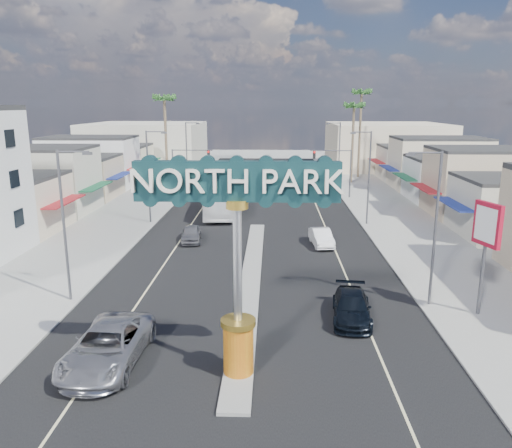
# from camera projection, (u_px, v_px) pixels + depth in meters

# --- Properties ---
(ground) EXTENTS (160.00, 160.00, 0.00)m
(ground) POSITION_uv_depth(u_px,v_px,m) (258.00, 224.00, 48.91)
(ground) COLOR gray
(ground) RESTS_ON ground
(road) EXTENTS (20.00, 120.00, 0.01)m
(road) POSITION_uv_depth(u_px,v_px,m) (258.00, 224.00, 48.90)
(road) COLOR black
(road) RESTS_ON ground
(median_island) EXTENTS (1.30, 30.00, 0.16)m
(median_island) POSITION_uv_depth(u_px,v_px,m) (251.00, 279.00, 33.35)
(median_island) COLOR gray
(median_island) RESTS_ON ground
(sidewalk_left) EXTENTS (8.00, 120.00, 0.12)m
(sidewalk_left) POSITION_uv_depth(u_px,v_px,m) (117.00, 222.00, 49.34)
(sidewalk_left) COLOR gray
(sidewalk_left) RESTS_ON ground
(sidewalk_right) EXTENTS (8.00, 120.00, 0.12)m
(sidewalk_right) POSITION_uv_depth(u_px,v_px,m) (402.00, 224.00, 48.44)
(sidewalk_right) COLOR gray
(sidewalk_right) RESTS_ON ground
(storefront_row_left) EXTENTS (12.00, 42.00, 6.00)m
(storefront_row_left) POSITION_uv_depth(u_px,v_px,m) (67.00, 174.00, 61.60)
(storefront_row_left) COLOR beige
(storefront_row_left) RESTS_ON ground
(storefront_row_right) EXTENTS (12.00, 42.00, 6.00)m
(storefront_row_right) POSITION_uv_depth(u_px,v_px,m) (460.00, 176.00, 60.05)
(storefront_row_right) COLOR #B7B29E
(storefront_row_right) RESTS_ON ground
(backdrop_far_left) EXTENTS (20.00, 20.00, 8.00)m
(backdrop_far_left) POSITION_uv_depth(u_px,v_px,m) (147.00, 145.00, 92.39)
(backdrop_far_left) COLOR #B7B29E
(backdrop_far_left) RESTS_ON ground
(backdrop_far_right) EXTENTS (20.00, 20.00, 8.00)m
(backdrop_far_right) POSITION_uv_depth(u_px,v_px,m) (385.00, 146.00, 90.96)
(backdrop_far_right) COLOR beige
(backdrop_far_right) RESTS_ON ground
(gateway_sign) EXTENTS (8.20, 1.50, 9.15)m
(gateway_sign) POSITION_uv_depth(u_px,v_px,m) (237.00, 244.00, 20.29)
(gateway_sign) COLOR #B9410E
(gateway_sign) RESTS_ON median_island
(traffic_signal_left) EXTENTS (5.09, 0.45, 6.00)m
(traffic_signal_left) POSITION_uv_depth(u_px,v_px,m) (187.00, 163.00, 61.79)
(traffic_signal_left) COLOR #47474C
(traffic_signal_left) RESTS_ON ground
(traffic_signal_right) EXTENTS (5.09, 0.45, 6.00)m
(traffic_signal_right) POSITION_uv_depth(u_px,v_px,m) (336.00, 164.00, 61.20)
(traffic_signal_right) COLOR #47474C
(traffic_signal_right) RESTS_ON ground
(streetlight_l_near) EXTENTS (2.03, 0.22, 9.00)m
(streetlight_l_near) POSITION_uv_depth(u_px,v_px,m) (66.00, 219.00, 28.62)
(streetlight_l_near) COLOR #47474C
(streetlight_l_near) RESTS_ON ground
(streetlight_l_mid) EXTENTS (2.03, 0.22, 9.00)m
(streetlight_l_mid) POSITION_uv_depth(u_px,v_px,m) (150.00, 172.00, 48.05)
(streetlight_l_mid) COLOR #47474C
(streetlight_l_mid) RESTS_ON ground
(streetlight_l_far) EXTENTS (2.03, 0.22, 9.00)m
(streetlight_l_far) POSITION_uv_depth(u_px,v_px,m) (188.00, 151.00, 69.42)
(streetlight_l_far) COLOR #47474C
(streetlight_l_far) RESTS_ON ground
(streetlight_r_near) EXTENTS (2.03, 0.22, 9.00)m
(streetlight_r_near) POSITION_uv_depth(u_px,v_px,m) (433.00, 221.00, 27.95)
(streetlight_r_near) COLOR #47474C
(streetlight_r_near) RESTS_ON ground
(streetlight_r_mid) EXTENTS (2.03, 0.22, 9.00)m
(streetlight_r_mid) POSITION_uv_depth(u_px,v_px,m) (367.00, 173.00, 47.37)
(streetlight_r_mid) COLOR #47474C
(streetlight_r_mid) RESTS_ON ground
(streetlight_r_far) EXTENTS (2.03, 0.22, 9.00)m
(streetlight_r_far) POSITION_uv_depth(u_px,v_px,m) (338.00, 151.00, 68.74)
(streetlight_r_far) COLOR #47474C
(streetlight_r_far) RESTS_ON ground
(palm_left_far) EXTENTS (2.60, 2.60, 13.10)m
(palm_left_far) POSITION_uv_depth(u_px,v_px,m) (164.00, 103.00, 66.05)
(palm_left_far) COLOR brown
(palm_left_far) RESTS_ON ground
(palm_right_mid) EXTENTS (2.60, 2.60, 12.10)m
(palm_right_mid) POSITION_uv_depth(u_px,v_px,m) (354.00, 110.00, 71.24)
(palm_right_mid) COLOR brown
(palm_right_mid) RESTS_ON ground
(palm_right_far) EXTENTS (2.60, 2.60, 14.10)m
(palm_right_far) POSITION_uv_depth(u_px,v_px,m) (362.00, 97.00, 76.59)
(palm_right_far) COLOR brown
(palm_right_far) RESTS_ON ground
(suv_left) EXTENTS (3.21, 6.53, 1.78)m
(suv_left) POSITION_uv_depth(u_px,v_px,m) (108.00, 346.00, 22.42)
(suv_left) COLOR #A2A2A7
(suv_left) RESTS_ON ground
(suv_right) EXTENTS (2.52, 5.13, 1.43)m
(suv_right) POSITION_uv_depth(u_px,v_px,m) (352.00, 307.00, 27.13)
(suv_right) COLOR black
(suv_right) RESTS_ON ground
(car_parked_left) EXTENTS (2.04, 4.19, 1.38)m
(car_parked_left) POSITION_uv_depth(u_px,v_px,m) (191.00, 234.00, 42.49)
(car_parked_left) COLOR slate
(car_parked_left) RESTS_ON ground
(car_parked_right) EXTENTS (1.94, 4.37, 1.40)m
(car_parked_right) POSITION_uv_depth(u_px,v_px,m) (321.00, 237.00, 41.33)
(car_parked_right) COLOR white
(car_parked_right) RESTS_ON ground
(city_bus) EXTENTS (3.90, 12.67, 3.48)m
(city_bus) POSITION_uv_depth(u_px,v_px,m) (219.00, 197.00, 53.50)
(city_bus) COLOR white
(city_bus) RESTS_ON ground
(bank_pylon_sign) EXTENTS (0.81, 1.95, 6.29)m
(bank_pylon_sign) POSITION_uv_depth(u_px,v_px,m) (487.00, 231.00, 26.65)
(bank_pylon_sign) COLOR #47474C
(bank_pylon_sign) RESTS_ON sidewalk_right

